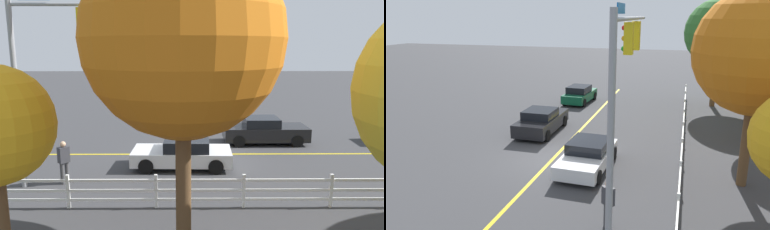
% 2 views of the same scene
% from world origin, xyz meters
% --- Properties ---
extents(ground_plane, '(120.00, 120.00, 0.00)m').
position_xyz_m(ground_plane, '(0.00, 0.00, 0.00)').
color(ground_plane, '#38383A').
extents(lane_center_stripe, '(28.00, 0.16, 0.01)m').
position_xyz_m(lane_center_stripe, '(-4.00, 0.00, 0.00)').
color(lane_center_stripe, gold).
rests_on(lane_center_stripe, ground_plane).
extents(signal_assembly, '(6.35, 0.37, 7.11)m').
position_xyz_m(signal_assembly, '(4.85, 4.12, 4.96)').
color(signal_assembly, gray).
rests_on(signal_assembly, ground_plane).
extents(car_0, '(4.36, 2.08, 1.29)m').
position_xyz_m(car_0, '(0.52, 1.90, 0.63)').
color(car_0, silver).
rests_on(car_0, ground_plane).
extents(car_1, '(4.03, 1.99, 1.37)m').
position_xyz_m(car_1, '(-11.86, -2.09, 0.67)').
color(car_1, '#0C4C2D').
rests_on(car_1, ground_plane).
extents(car_2, '(4.56, 2.04, 1.43)m').
position_xyz_m(car_2, '(-3.88, -2.13, 0.69)').
color(car_2, black).
rests_on(car_2, ground_plane).
extents(pedestrian, '(0.46, 0.47, 1.69)m').
position_xyz_m(pedestrian, '(5.08, 3.81, 0.93)').
color(pedestrian, '#3F3F42').
rests_on(pedestrian, ground_plane).
extents(white_rail_fence, '(26.10, 0.10, 1.15)m').
position_xyz_m(white_rail_fence, '(-3.00, 6.00, 0.60)').
color(white_rail_fence, white).
rests_on(white_rail_fence, ground_plane).
extents(tree_1, '(4.95, 4.95, 8.00)m').
position_xyz_m(tree_1, '(-13.62, 8.01, 5.50)').
color(tree_1, brown).
rests_on(tree_1, ground_plane).
extents(tree_2, '(4.85, 4.85, 7.88)m').
position_xyz_m(tree_2, '(0.39, 8.45, 5.44)').
color(tree_2, brown).
rests_on(tree_2, ground_plane).
extents(tree_3, '(4.43, 4.43, 6.54)m').
position_xyz_m(tree_3, '(-5.49, 9.84, 4.31)').
color(tree_3, brown).
rests_on(tree_3, ground_plane).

